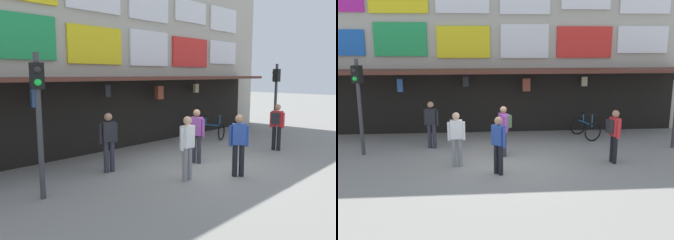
{
  "view_description": "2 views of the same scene",
  "coord_description": "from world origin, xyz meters",
  "views": [
    {
      "loc": [
        -7.58,
        -5.76,
        2.73
      ],
      "look_at": [
        -0.58,
        1.15,
        1.37
      ],
      "focal_mm": 35.11,
      "sensor_mm": 36.0,
      "label": 1
    },
    {
      "loc": [
        -0.71,
        -11.01,
        3.74
      ],
      "look_at": [
        0.22,
        0.8,
        1.18
      ],
      "focal_mm": 39.08,
      "sensor_mm": 36.0,
      "label": 2
    }
  ],
  "objects": [
    {
      "name": "pedestrian_in_yellow",
      "position": [
        -0.14,
        -1.07,
        0.95
      ],
      "size": [
        0.41,
        0.42,
        1.68
      ],
      "color": "black",
      "rests_on": "ground"
    },
    {
      "name": "ground_plane",
      "position": [
        0.0,
        0.0,
        0.0
      ],
      "size": [
        80.0,
        80.0,
        0.0
      ],
      "primitive_type": "plane",
      "color": "gray"
    },
    {
      "name": "pedestrian_in_blue",
      "position": [
        3.49,
        -0.35,
        0.98
      ],
      "size": [
        0.39,
        0.53,
        1.68
      ],
      "color": "black",
      "rests_on": "ground"
    },
    {
      "name": "shopfront",
      "position": [
        -0.0,
        4.57,
        3.96
      ],
      "size": [
        18.0,
        2.6,
        8.0
      ],
      "color": "#B2AD9E",
      "rests_on": "ground"
    },
    {
      "name": "pedestrian_in_red",
      "position": [
        -2.34,
        1.75,
        0.98
      ],
      "size": [
        0.52,
        0.42,
        1.68
      ],
      "color": "#2D2D38",
      "rests_on": "ground"
    },
    {
      "name": "bicycle_parked",
      "position": [
        3.51,
        2.69,
        0.39
      ],
      "size": [
        0.99,
        1.3,
        1.05
      ],
      "color": "black",
      "rests_on": "ground"
    },
    {
      "name": "pedestrian_in_white",
      "position": [
        0.15,
        0.62,
        0.98
      ],
      "size": [
        0.42,
        0.51,
        1.68
      ],
      "color": "#2D2D38",
      "rests_on": "ground"
    },
    {
      "name": "traffic_light_near",
      "position": [
        -4.56,
        1.11,
        2.14
      ],
      "size": [
        0.34,
        0.35,
        3.2
      ],
      "color": "#38383D",
      "rests_on": "ground"
    },
    {
      "name": "pedestrian_in_purple",
      "position": [
        -1.36,
        -0.32,
        0.95
      ],
      "size": [
        0.53,
        0.24,
        1.68
      ],
      "color": "gray",
      "rests_on": "ground"
    }
  ]
}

